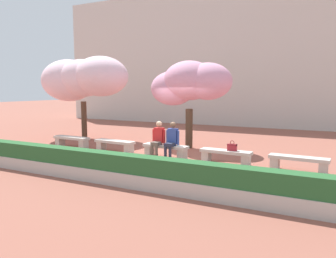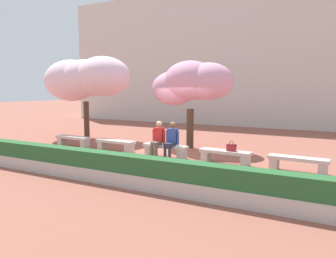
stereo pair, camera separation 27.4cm
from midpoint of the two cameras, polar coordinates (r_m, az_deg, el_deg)
name	(u,v)px [view 1 (the left image)]	position (r m, az deg, el deg)	size (l,w,h in m)	color
ground_plane	(165,157)	(11.80, -1.11, -4.93)	(100.00, 100.00, 0.00)	#8E5142
building_facade	(251,58)	(23.56, 13.89, 11.96)	(28.00, 4.00, 9.11)	beige
stone_bench_west_end	(71,140)	(14.37, -16.99, -1.87)	(1.71, 0.49, 0.45)	#BCB7AD
stone_bench_near_west	(115,144)	(12.93, -9.86, -2.63)	(1.71, 0.49, 0.45)	#BCB7AD
stone_bench_center	(165,149)	(11.75, -1.12, -3.50)	(1.71, 0.49, 0.45)	#BCB7AD
stone_bench_near_east	(226,155)	(10.89, 9.31, -4.43)	(1.71, 0.49, 0.45)	#BCB7AD
stone_bench_east_end	(298,161)	(10.45, 21.08, -5.30)	(1.71, 0.49, 0.45)	#BCB7AD
person_seated_left	(158,138)	(11.77, -2.42, -1.52)	(0.51, 0.69, 1.29)	black
person_seated_right	(172,139)	(11.51, -0.03, -1.71)	(0.51, 0.68, 1.29)	black
handbag	(232,147)	(10.77, 10.39, -3.07)	(0.30, 0.15, 0.34)	#A3232D
cherry_tree_main	(191,83)	(13.45, 3.41, 7.96)	(3.43, 2.13, 3.57)	#473323
cherry_tree_secondary	(84,79)	(16.41, -14.95, 8.48)	(4.42, 2.79, 3.96)	#513828
planter_hedge_foreground	(104,167)	(8.86, -11.97, -6.56)	(12.89, 0.50, 0.80)	#BCB7AD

